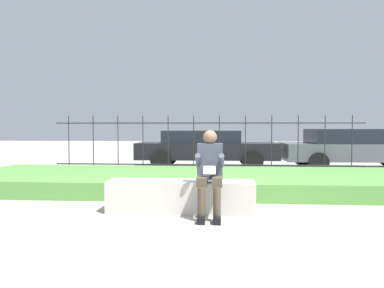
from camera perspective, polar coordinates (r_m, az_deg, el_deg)
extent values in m
plane|color=#A8A399|center=(6.00, 0.76, -10.30)|extent=(60.00, 60.00, 0.00)
cube|color=beige|center=(5.97, -1.70, -7.95)|extent=(2.31, 0.54, 0.49)
cube|color=#9B978F|center=(6.01, -1.69, -9.89)|extent=(2.21, 0.50, 0.08)
cube|color=black|center=(5.34, 1.41, -11.44)|extent=(0.11, 0.26, 0.09)
cylinder|color=#4C4233|center=(5.34, 1.44, -8.71)|extent=(0.11, 0.11, 0.40)
cube|color=#4C4233|center=(5.50, 1.55, -5.61)|extent=(0.15, 0.42, 0.13)
cube|color=black|center=(5.33, 3.82, -11.46)|extent=(0.11, 0.26, 0.09)
cylinder|color=#4C4233|center=(5.33, 3.83, -8.73)|extent=(0.11, 0.11, 0.40)
cube|color=#4C4233|center=(5.50, 3.86, -5.63)|extent=(0.15, 0.42, 0.13)
cube|color=#424756|center=(5.68, 2.77, -2.62)|extent=(0.38, 0.24, 0.54)
sphere|color=#8C664C|center=(5.64, 2.77, 1.05)|extent=(0.21, 0.21, 0.21)
cylinder|color=#424756|center=(5.52, 0.95, -2.55)|extent=(0.08, 0.29, 0.24)
cylinder|color=#424756|center=(5.51, 4.50, -2.57)|extent=(0.08, 0.29, 0.24)
cube|color=beige|center=(5.43, 2.69, -4.02)|extent=(0.18, 0.09, 0.13)
cube|color=#569342|center=(8.20, 1.73, -5.65)|extent=(10.28, 3.12, 0.33)
cylinder|color=#232326|center=(10.07, 2.21, -3.18)|extent=(8.28, 0.03, 0.03)
cylinder|color=#232326|center=(10.02, 2.22, 3.22)|extent=(8.28, 0.03, 0.03)
cylinder|color=#232326|center=(10.85, -18.25, -0.27)|extent=(0.02, 0.02, 1.65)
cylinder|color=#232326|center=(10.60, -14.80, -0.29)|extent=(0.02, 0.02, 1.65)
cylinder|color=#232326|center=(10.40, -11.20, -0.31)|extent=(0.02, 0.02, 1.65)
cylinder|color=#232326|center=(10.24, -7.48, -0.32)|extent=(0.02, 0.02, 1.65)
cylinder|color=#232326|center=(10.12, -3.65, -0.34)|extent=(0.02, 0.02, 1.65)
cylinder|color=#232326|center=(10.05, 0.25, -0.35)|extent=(0.02, 0.02, 1.65)
cylinder|color=#232326|center=(10.02, 4.19, -0.37)|extent=(0.02, 0.02, 1.65)
cylinder|color=#232326|center=(10.05, 8.12, -0.38)|extent=(0.02, 0.02, 1.65)
cylinder|color=#232326|center=(10.12, 12.03, -0.39)|extent=(0.02, 0.02, 1.65)
cylinder|color=#232326|center=(10.23, 15.86, -0.40)|extent=(0.02, 0.02, 1.65)
cylinder|color=#232326|center=(10.39, 19.59, -0.41)|extent=(0.02, 0.02, 1.65)
cylinder|color=#232326|center=(10.60, 23.19, -0.41)|extent=(0.02, 0.02, 1.65)
cube|color=black|center=(12.22, 2.32, -0.98)|extent=(4.50, 1.81, 0.52)
cube|color=black|center=(12.20, 1.48, 1.15)|extent=(2.48, 1.58, 0.39)
cylinder|color=black|center=(11.42, 9.21, -2.57)|extent=(0.65, 0.21, 0.64)
cylinder|color=black|center=(13.14, 8.49, -1.90)|extent=(0.65, 0.21, 0.64)
cylinder|color=black|center=(11.49, -4.74, -2.52)|extent=(0.65, 0.21, 0.64)
cylinder|color=black|center=(13.21, -3.63, -1.85)|extent=(0.65, 0.21, 0.64)
cube|color=#4C5156|center=(12.97, 23.71, -1.06)|extent=(4.71, 1.99, 0.54)
cube|color=black|center=(12.89, 22.98, 1.12)|extent=(2.61, 1.69, 0.45)
cylinder|color=black|center=(11.68, 18.71, -2.67)|extent=(0.60, 0.22, 0.60)
cylinder|color=black|center=(13.40, 16.54, -1.99)|extent=(0.60, 0.22, 0.60)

